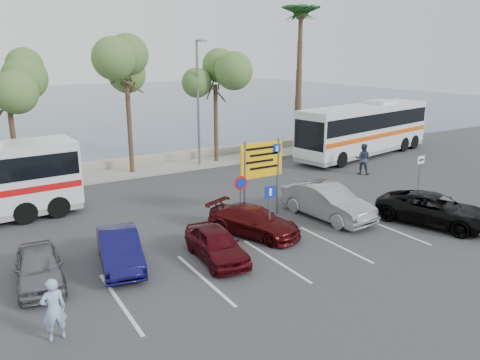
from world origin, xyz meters
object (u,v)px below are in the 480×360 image
car_blue (120,249)px  car_red (216,244)px  coach_bus_right (365,131)px  pedestrian_near (54,309)px  direction_sign (262,166)px  car_maroon (254,221)px  street_lamp_right (198,97)px  car_silver_b (327,202)px  suv_black (434,210)px  pedestrian_far (363,159)px  car_silver_a (39,267)px

car_blue → car_red: bearing=-12.3°
coach_bus_right → pedestrian_near: coach_bus_right is taller
direction_sign → car_maroon: (-1.51, -1.70, -1.83)m
street_lamp_right → car_silver_b: size_ratio=1.70×
street_lamp_right → direction_sign: (-2.00, -10.32, -2.17)m
car_silver_b → car_blue: bearing=174.9°
suv_black → pedestrian_far: bearing=45.6°
suv_black → car_maroon: bearing=138.6°
car_silver_a → street_lamp_right: bearing=50.7°
car_red → car_silver_b: (6.50, 1.34, 0.17)m
car_blue → pedestrian_near: bearing=-118.4°
car_silver_b → pedestrian_far: size_ratio=2.44×
pedestrian_far → street_lamp_right: bearing=7.4°
car_blue → car_silver_b: bearing=10.5°
car_maroon → coach_bus_right: bearing=6.9°
car_silver_b → pedestrian_far: (7.32, 5.00, 0.19)m
car_red → car_silver_a: bearing=172.0°
coach_bus_right → suv_black: size_ratio=2.66×
car_blue → street_lamp_right: bearing=63.2°
coach_bus_right → car_silver_a: (-23.85, -9.00, -1.22)m
coach_bus_right → car_silver_b: coach_bus_right is taller
pedestrian_near → car_blue: bearing=-130.9°
pedestrian_near → car_red: bearing=-162.2°
direction_sign → car_blue: bearing=-166.7°
car_silver_b → suv_black: bearing=-46.5°
coach_bus_right → car_maroon: bearing=-149.9°
direction_sign → car_silver_b: direction_sign is taller
car_maroon → car_blue: bearing=156.8°
coach_bus_right → suv_black: coach_bus_right is taller
coach_bus_right → car_red: 20.79m
car_red → car_silver_b: car_silver_b is taller
suv_black → car_silver_b: 4.67m
street_lamp_right → car_silver_a: bearing=-134.6°
street_lamp_right → suv_black: 16.11m
street_lamp_right → pedestrian_far: bearing=-41.9°
suv_black → car_silver_b: size_ratio=1.03×
car_maroon → car_red: size_ratio=1.15×
car_red → pedestrian_near: 6.38m
street_lamp_right → pedestrian_near: 19.97m
car_red → street_lamp_right: bearing=70.6°
suv_black → car_silver_a: bearing=149.9°
pedestrian_far → car_maroon: bearing=73.2°
street_lamp_right → direction_sign: bearing=-100.9°
direction_sign → coach_bus_right: (14.00, 7.30, -0.60)m
pedestrian_near → car_maroon: bearing=-159.6°
car_red → pedestrian_far: bearing=29.4°
direction_sign → coach_bus_right: bearing=27.6°
car_blue → suv_black: (13.18, -3.09, 0.04)m
car_silver_a → pedestrian_far: size_ratio=1.84×
suv_black → pedestrian_near: size_ratio=2.77×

